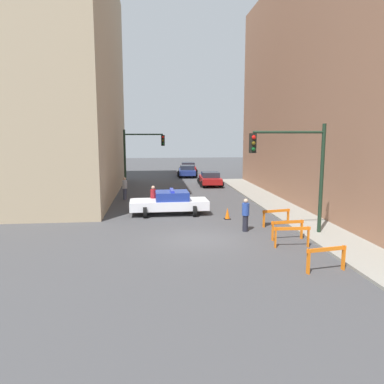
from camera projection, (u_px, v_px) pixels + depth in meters
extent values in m
plane|color=#424244|center=(199.00, 239.00, 17.39)|extent=(120.00, 120.00, 0.00)
cube|color=gray|center=(327.00, 234.00, 18.03)|extent=(2.40, 44.00, 0.12)
cube|color=tan|center=(21.00, 81.00, 28.54)|extent=(14.00, 20.00, 17.70)
cube|color=#93664C|center=(380.00, 84.00, 25.39)|extent=(12.00, 28.00, 16.45)
cylinder|color=black|center=(322.00, 179.00, 17.80)|extent=(0.18, 0.18, 5.20)
cylinder|color=black|center=(289.00, 132.00, 17.29)|extent=(3.40, 0.12, 0.12)
cube|color=black|center=(253.00, 143.00, 17.19)|extent=(0.30, 0.22, 0.90)
sphere|color=red|center=(254.00, 137.00, 17.00)|extent=(0.18, 0.18, 0.18)
sphere|color=#4C3D0C|center=(254.00, 143.00, 17.04)|extent=(0.18, 0.18, 0.18)
sphere|color=#0C4219|center=(253.00, 149.00, 17.09)|extent=(0.18, 0.18, 0.18)
cylinder|color=black|center=(125.00, 161.00, 31.33)|extent=(0.18, 0.18, 5.20)
cylinder|color=black|center=(144.00, 134.00, 31.16)|extent=(3.20, 0.12, 0.12)
cube|color=black|center=(163.00, 140.00, 31.40)|extent=(0.30, 0.22, 0.90)
sphere|color=red|center=(163.00, 137.00, 31.22)|extent=(0.18, 0.18, 0.18)
sphere|color=#4C3D0C|center=(163.00, 140.00, 31.26)|extent=(0.18, 0.18, 0.18)
sphere|color=#0C4219|center=(163.00, 144.00, 31.30)|extent=(0.18, 0.18, 0.18)
cube|color=white|center=(169.00, 204.00, 22.71)|extent=(4.74, 1.95, 0.55)
cube|color=navy|center=(172.00, 196.00, 22.65)|extent=(2.01, 1.67, 0.52)
cylinder|color=black|center=(145.00, 212.00, 21.74)|extent=(0.23, 0.66, 0.66)
cylinder|color=black|center=(145.00, 207.00, 23.41)|extent=(0.23, 0.66, 0.66)
cylinder|color=black|center=(195.00, 211.00, 22.10)|extent=(0.23, 0.66, 0.66)
cylinder|color=black|center=(191.00, 206.00, 23.77)|extent=(0.23, 0.66, 0.66)
cube|color=#2633BF|center=(172.00, 190.00, 22.61)|extent=(0.23, 1.39, 0.12)
cube|color=maroon|center=(210.00, 180.00, 35.34)|extent=(1.98, 4.37, 0.52)
cube|color=#232833|center=(210.00, 174.00, 35.09)|extent=(1.66, 1.87, 0.48)
cylinder|color=black|center=(200.00, 181.00, 36.64)|extent=(0.63, 0.25, 0.62)
cylinder|color=black|center=(217.00, 180.00, 36.74)|extent=(0.63, 0.25, 0.62)
cylinder|color=black|center=(203.00, 184.00, 34.01)|extent=(0.63, 0.25, 0.62)
cylinder|color=black|center=(221.00, 184.00, 34.11)|extent=(0.63, 0.25, 0.62)
cube|color=navy|center=(187.00, 172.00, 42.72)|extent=(2.08, 4.41, 0.52)
cube|color=#232833|center=(187.00, 167.00, 42.47)|extent=(1.70, 1.91, 0.48)
cylinder|color=black|center=(180.00, 173.00, 44.04)|extent=(0.63, 0.26, 0.62)
cylinder|color=black|center=(194.00, 173.00, 44.11)|extent=(0.63, 0.26, 0.62)
cylinder|color=black|center=(180.00, 175.00, 41.41)|extent=(0.63, 0.26, 0.62)
cylinder|color=black|center=(195.00, 175.00, 41.48)|extent=(0.63, 0.26, 0.62)
cube|color=maroon|center=(188.00, 168.00, 47.28)|extent=(2.00, 4.38, 0.52)
cube|color=#232833|center=(188.00, 164.00, 47.04)|extent=(1.67, 1.88, 0.48)
cylinder|color=black|center=(181.00, 169.00, 48.59)|extent=(0.63, 0.25, 0.62)
cylinder|color=black|center=(194.00, 169.00, 48.69)|extent=(0.63, 0.25, 0.62)
cylinder|color=black|center=(182.00, 171.00, 45.96)|extent=(0.63, 0.25, 0.62)
cylinder|color=black|center=(195.00, 171.00, 46.06)|extent=(0.63, 0.25, 0.62)
cylinder|color=#474C66|center=(153.00, 206.00, 23.37)|extent=(0.37, 0.37, 0.82)
cylinder|color=maroon|center=(153.00, 194.00, 23.26)|extent=(0.48, 0.48, 0.62)
sphere|color=tan|center=(153.00, 188.00, 23.19)|extent=(0.29, 0.29, 0.22)
cylinder|color=#474C66|center=(125.00, 194.00, 27.88)|extent=(0.31, 0.31, 0.82)
cylinder|color=#B2B2B7|center=(125.00, 184.00, 27.77)|extent=(0.40, 0.40, 0.62)
sphere|color=tan|center=(124.00, 179.00, 27.70)|extent=(0.24, 0.24, 0.22)
cylinder|color=black|center=(245.00, 223.00, 18.74)|extent=(0.29, 0.29, 0.82)
cylinder|color=navy|center=(246.00, 209.00, 18.62)|extent=(0.38, 0.38, 0.62)
sphere|color=tan|center=(246.00, 201.00, 18.56)|extent=(0.23, 0.23, 0.22)
cube|color=orange|center=(327.00, 249.00, 13.14)|extent=(1.58, 0.33, 0.14)
cube|color=orange|center=(308.00, 262.00, 13.00)|extent=(0.08, 0.17, 0.90)
cube|color=orange|center=(343.00, 258.00, 13.39)|extent=(0.08, 0.17, 0.90)
cube|color=orange|center=(292.00, 229.00, 16.01)|extent=(1.60, 0.11, 0.14)
cube|color=orange|center=(275.00, 237.00, 16.02)|extent=(0.06, 0.16, 0.90)
cube|color=orange|center=(308.00, 237.00, 16.11)|extent=(0.06, 0.16, 0.90)
cube|color=orange|center=(288.00, 222.00, 17.17)|extent=(1.60, 0.21, 0.14)
cube|color=orange|center=(273.00, 231.00, 17.08)|extent=(0.07, 0.16, 0.90)
cube|color=orange|center=(302.00, 229.00, 17.38)|extent=(0.07, 0.16, 0.90)
cube|color=orange|center=(276.00, 211.00, 19.68)|extent=(1.58, 0.36, 0.14)
cube|color=orange|center=(264.00, 219.00, 19.52)|extent=(0.08, 0.17, 0.90)
cube|color=orange|center=(288.00, 217.00, 19.95)|extent=(0.08, 0.17, 0.90)
cube|color=black|center=(227.00, 219.00, 21.47)|extent=(0.36, 0.36, 0.04)
cone|color=#F2600C|center=(227.00, 213.00, 21.42)|extent=(0.28, 0.28, 0.62)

